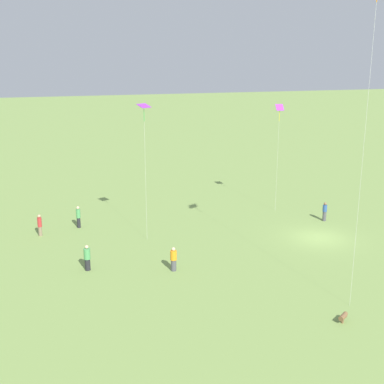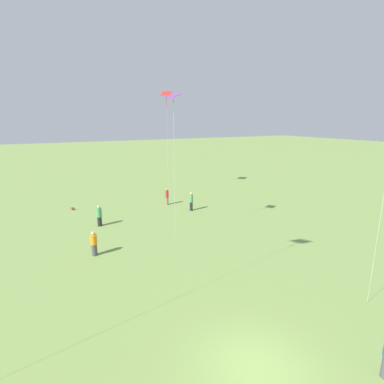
{
  "view_description": "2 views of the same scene",
  "coord_description": "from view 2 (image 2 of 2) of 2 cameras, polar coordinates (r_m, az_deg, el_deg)",
  "views": [
    {
      "loc": [
        18.95,
        35.56,
        14.74
      ],
      "look_at": [
        10.1,
        -0.28,
        4.34
      ],
      "focal_mm": 50.0,
      "sensor_mm": 36.0,
      "label": 1
    },
    {
      "loc": [
        -6.77,
        6.22,
        8.69
      ],
      "look_at": [
        13.32,
        -4.55,
        3.16
      ],
      "focal_mm": 28.0,
      "sensor_mm": 36.0,
      "label": 2
    }
  ],
  "objects": [
    {
      "name": "person_0",
      "position": [
        29.16,
        -0.16,
        -1.81
      ],
      "size": [
        0.38,
        0.38,
        1.83
      ],
      "rotation": [
        0.0,
        0.0,
        3.23
      ],
      "color": "#232328",
      "rests_on": "ground_plane"
    },
    {
      "name": "kite_5",
      "position": [
        36.42,
        -4.89,
        17.77
      ],
      "size": [
        1.61,
        1.62,
        11.92
      ],
      "rotation": [
        0.0,
        0.0,
        3.22
      ],
      "color": "red",
      "rests_on": "ground_plane"
    },
    {
      "name": "kite_3",
      "position": [
        21.84,
        -3.58,
        16.62
      ],
      "size": [
        1.07,
        1.06,
        10.41
      ],
      "rotation": [
        0.0,
        0.0,
        2.82
      ],
      "color": "purple",
      "rests_on": "ground_plane"
    },
    {
      "name": "ground_plane",
      "position": [
        12.65,
        12.05,
        -30.09
      ],
      "size": [
        240.0,
        240.0,
        0.0
      ],
      "primitive_type": "plane",
      "color": "#7A994C"
    },
    {
      "name": "person_4",
      "position": [
        31.28,
        -4.79,
        -0.85
      ],
      "size": [
        0.34,
        0.34,
        1.75
      ],
      "rotation": [
        0.0,
        0.0,
        3.12
      ],
      "color": "#847056",
      "rests_on": "ground_plane"
    },
    {
      "name": "picnic_bag_0",
      "position": [
        31.86,
        -21.82,
        -2.97
      ],
      "size": [
        0.38,
        0.33,
        0.24
      ],
      "rotation": [
        0.0,
        0.0,
        0.45
      ],
      "color": "#933833",
      "rests_on": "ground_plane"
    },
    {
      "name": "person_2",
      "position": [
        20.8,
        -18.18,
        -9.34
      ],
      "size": [
        0.6,
        0.6,
        1.66
      ],
      "rotation": [
        0.0,
        0.0,
        3.97
      ],
      "color": "#4C4C51",
      "rests_on": "ground_plane"
    },
    {
      "name": "person_3",
      "position": [
        26.17,
        -17.25,
        -4.37
      ],
      "size": [
        0.58,
        0.58,
        1.77
      ],
      "rotation": [
        0.0,
        0.0,
        0.43
      ],
      "color": "#232328",
      "rests_on": "ground_plane"
    }
  ]
}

